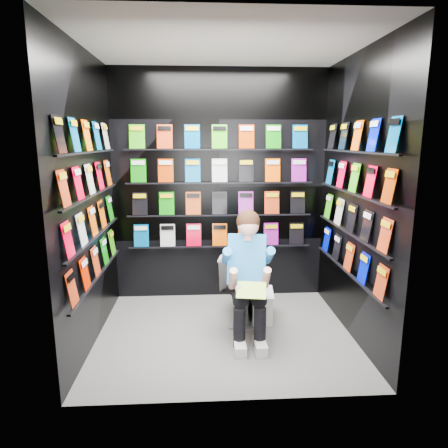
{
  "coord_description": "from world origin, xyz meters",
  "views": [
    {
      "loc": [
        -0.21,
        -3.52,
        1.82
      ],
      "look_at": [
        0.0,
        0.15,
        1.05
      ],
      "focal_mm": 32.0,
      "sensor_mm": 36.0,
      "label": 1
    }
  ],
  "objects": [
    {
      "name": "wall_back",
      "position": [
        0.0,
        1.0,
        1.3
      ],
      "size": [
        2.4,
        0.04,
        2.6
      ],
      "primitive_type": "cube",
      "color": "black",
      "rests_on": "floor"
    },
    {
      "name": "longbox",
      "position": [
        0.41,
        0.31,
        0.14
      ],
      "size": [
        0.24,
        0.38,
        0.27
      ],
      "primitive_type": "cube",
      "rotation": [
        0.0,
        0.0,
        -0.11
      ],
      "color": "white",
      "rests_on": "floor"
    },
    {
      "name": "floor",
      "position": [
        0.0,
        0.0,
        0.0
      ],
      "size": [
        2.4,
        2.4,
        0.0
      ],
      "primitive_type": "plane",
      "color": "slate",
      "rests_on": "ground"
    },
    {
      "name": "longbox_lid",
      "position": [
        0.41,
        0.31,
        0.29
      ],
      "size": [
        0.26,
        0.4,
        0.03
      ],
      "primitive_type": "cube",
      "rotation": [
        0.0,
        0.0,
        -0.11
      ],
      "color": "white",
      "rests_on": "longbox"
    },
    {
      "name": "toilet",
      "position": [
        0.2,
        0.37,
        0.37
      ],
      "size": [
        0.54,
        0.81,
        0.73
      ],
      "primitive_type": "imported",
      "rotation": [
        0.0,
        0.0,
        2.97
      ],
      "color": "white",
      "rests_on": "floor"
    },
    {
      "name": "wall_left",
      "position": [
        -1.2,
        0.0,
        1.3
      ],
      "size": [
        0.04,
        2.0,
        2.6
      ],
      "primitive_type": "cube",
      "color": "black",
      "rests_on": "floor"
    },
    {
      "name": "comics_back",
      "position": [
        0.0,
        0.97,
        1.31
      ],
      "size": [
        2.1,
        0.06,
        1.37
      ],
      "primitive_type": null,
      "color": "#C03B06",
      "rests_on": "wall_back"
    },
    {
      "name": "wall_right",
      "position": [
        1.2,
        0.0,
        1.3
      ],
      "size": [
        0.04,
        2.0,
        2.6
      ],
      "primitive_type": "cube",
      "color": "black",
      "rests_on": "floor"
    },
    {
      "name": "ceiling",
      "position": [
        0.0,
        0.0,
        2.6
      ],
      "size": [
        2.4,
        2.4,
        0.0
      ],
      "primitive_type": "plane",
      "color": "white",
      "rests_on": "floor"
    },
    {
      "name": "comics_left",
      "position": [
        -1.17,
        0.0,
        1.31
      ],
      "size": [
        0.06,
        1.7,
        1.37
      ],
      "primitive_type": null,
      "color": "#C03B06",
      "rests_on": "wall_left"
    },
    {
      "name": "wall_front",
      "position": [
        0.0,
        -1.0,
        1.3
      ],
      "size": [
        2.4,
        0.04,
        2.6
      ],
      "primitive_type": "cube",
      "color": "black",
      "rests_on": "floor"
    },
    {
      "name": "reader",
      "position": [
        0.2,
        -0.01,
        0.74
      ],
      "size": [
        0.58,
        0.76,
        1.27
      ],
      "primitive_type": null,
      "rotation": [
        0.0,
        0.0,
        -0.17
      ],
      "color": "#2D85D3",
      "rests_on": "toilet"
    },
    {
      "name": "comics_right",
      "position": [
        1.17,
        0.0,
        1.31
      ],
      "size": [
        0.06,
        1.7,
        1.37
      ],
      "primitive_type": null,
      "color": "#C03B06",
      "rests_on": "wall_right"
    },
    {
      "name": "held_comic",
      "position": [
        0.2,
        -0.36,
        0.58
      ],
      "size": [
        0.27,
        0.19,
        0.1
      ],
      "primitive_type": "cube",
      "rotation": [
        -0.96,
        0.0,
        -0.17
      ],
      "color": "green",
      "rests_on": "reader"
    }
  ]
}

